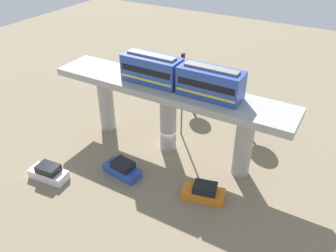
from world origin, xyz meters
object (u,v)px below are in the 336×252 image
object	(u,v)px
train	(180,76)
parked_car_orange	(204,192)
signal_post	(182,93)
parked_car_blue	(122,169)
tree_near_viaduct	(195,93)
tree_mid_lot	(255,115)
parked_car_white	(49,173)

from	to	relation	value
train	parked_car_orange	xyz separation A→B (m)	(5.62, 5.90, -9.08)
signal_post	train	bearing A→B (deg)	23.07
parked_car_blue	tree_near_viaduct	size ratio (longest dim) A/B	0.94
tree_mid_lot	signal_post	size ratio (longest dim) A/B	0.47
parked_car_orange	parked_car_white	world-z (taller)	same
signal_post	parked_car_blue	bearing A→B (deg)	-10.19
train	parked_car_orange	distance (m)	12.20
train	parked_car_white	xyz separation A→B (m)	(11.19, -9.72, -9.08)
parked_car_blue	parked_car_orange	size ratio (longest dim) A/B	0.97
parked_car_blue	parked_car_orange	distance (m)	9.24
signal_post	tree_near_viaduct	bearing A→B (deg)	-170.24
signal_post	parked_car_white	bearing A→B (deg)	-29.56
parked_car_blue	train	bearing A→B (deg)	160.65
tree_mid_lot	signal_post	world-z (taller)	signal_post
train	parked_car_blue	xyz separation A→B (m)	(6.73, -3.27, -9.08)
parked_car_white	tree_near_viaduct	world-z (taller)	tree_near_viaduct
parked_car_orange	signal_post	distance (m)	12.76
parked_car_blue	signal_post	distance (m)	11.55
train	tree_mid_lot	bearing A→B (deg)	136.04
parked_car_blue	parked_car_white	world-z (taller)	same
train	tree_mid_lot	size ratio (longest dim) A/B	2.65
parked_car_blue	parked_car_white	xyz separation A→B (m)	(4.46, -6.45, 0.00)
parked_car_white	tree_near_viaduct	distance (m)	21.64
parked_car_blue	signal_post	xyz separation A→B (m)	(-10.13, 1.82, 5.23)
parked_car_orange	parked_car_white	size ratio (longest dim) A/B	1.03
train	signal_post	world-z (taller)	train
parked_car_white	tree_mid_lot	bearing A→B (deg)	131.84
signal_post	tree_mid_lot	bearing A→B (deg)	113.44
parked_car_orange	tree_near_viaduct	world-z (taller)	tree_near_viaduct
train	tree_mid_lot	xyz separation A→B (m)	(-6.92, 6.67, -6.31)
parked_car_orange	parked_car_blue	bearing A→B (deg)	-96.94
train	signal_post	bearing A→B (deg)	-156.93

